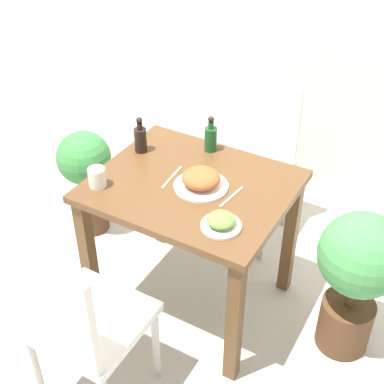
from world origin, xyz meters
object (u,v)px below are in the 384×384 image
object	(u,v)px
potted_plant_left	(86,172)
potted_plant_right	(357,272)
chair_far	(256,153)
condiment_bottle	(140,138)
drink_cup	(97,177)
side_plate	(221,222)
chair_near	(77,323)
sauce_bottle	(211,138)
food_plate	(201,180)

from	to	relation	value
potted_plant_left	potted_plant_right	size ratio (longest dim) A/B	0.87
chair_far	condiment_bottle	world-z (taller)	condiment_bottle
drink_cup	condiment_bottle	world-z (taller)	condiment_bottle
side_plate	drink_cup	distance (m)	0.61
chair_near	potted_plant_left	size ratio (longest dim) A/B	1.38
chair_far	condiment_bottle	size ratio (longest dim) A/B	4.92
chair_far	potted_plant_left	distance (m)	0.99
chair_far	potted_plant_right	world-z (taller)	chair_far
potted_plant_right	chair_near	bearing A→B (deg)	-134.44
sauce_bottle	potted_plant_left	distance (m)	0.87
chair_near	condiment_bottle	size ratio (longest dim) A/B	4.92
food_plate	condiment_bottle	world-z (taller)	condiment_bottle
potted_plant_left	sauce_bottle	bearing A→B (deg)	6.62
chair_near	potted_plant_right	distance (m)	1.22
condiment_bottle	chair_far	bearing A→B (deg)	58.62
chair_far	side_plate	world-z (taller)	chair_far
side_plate	sauce_bottle	size ratio (longest dim) A/B	0.91
food_plate	sauce_bottle	size ratio (longest dim) A/B	1.32
condiment_bottle	potted_plant_left	bearing A→B (deg)	169.27
chair_far	sauce_bottle	distance (m)	0.52
chair_near	food_plate	bearing A→B (deg)	-99.55
chair_near	drink_cup	distance (m)	0.66
side_plate	chair_far	bearing A→B (deg)	105.01
food_plate	condiment_bottle	distance (m)	0.43
food_plate	chair_near	bearing A→B (deg)	-99.55
chair_near	condiment_bottle	world-z (taller)	condiment_bottle
side_plate	potted_plant_right	distance (m)	0.68
chair_near	side_plate	size ratio (longest dim) A/B	5.43
condiment_bottle	potted_plant_left	size ratio (longest dim) A/B	0.28
chair_far	sauce_bottle	size ratio (longest dim) A/B	4.92
chair_near	sauce_bottle	distance (m)	1.09
sauce_bottle	condiment_bottle	world-z (taller)	same
chair_far	food_plate	world-z (taller)	chair_far
chair_near	drink_cup	bearing A→B (deg)	-62.03
food_plate	sauce_bottle	world-z (taller)	sauce_bottle
chair_far	condiment_bottle	distance (m)	0.76
chair_far	drink_cup	xyz separation A→B (m)	(-0.37, -0.95, 0.27)
drink_cup	potted_plant_right	size ratio (longest dim) A/B	0.12
side_plate	potted_plant_right	bearing A→B (deg)	31.80
potted_plant_left	side_plate	bearing A→B (deg)	-20.95
food_plate	drink_cup	world-z (taller)	drink_cup
potted_plant_left	drink_cup	bearing A→B (deg)	-42.57
chair_far	side_plate	size ratio (longest dim) A/B	5.43
chair_near	chair_far	xyz separation A→B (m)	(0.08, 1.48, 0.00)
sauce_bottle	potted_plant_left	bearing A→B (deg)	-173.38
food_plate	potted_plant_left	distance (m)	0.98
side_plate	potted_plant_right	world-z (taller)	side_plate
potted_plant_right	condiment_bottle	bearing A→B (deg)	179.75
sauce_bottle	chair_near	bearing A→B (deg)	-90.65
condiment_bottle	potted_plant_right	distance (m)	1.19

